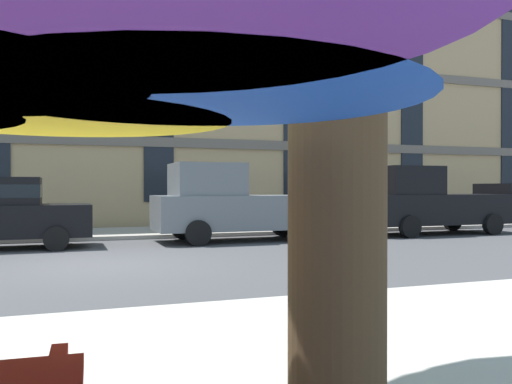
# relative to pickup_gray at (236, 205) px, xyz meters

# --- Properties ---
(ground_plane) EXTENTS (120.00, 120.00, 0.00)m
(ground_plane) POSITION_rel_pickup_gray_xyz_m (-4.08, -3.70, -1.03)
(ground_plane) COLOR #424244
(sidewalk_far) EXTENTS (56.00, 3.60, 0.12)m
(sidewalk_far) POSITION_rel_pickup_gray_xyz_m (-4.08, 3.10, -0.97)
(sidewalk_far) COLOR #9E998E
(sidewalk_far) RESTS_ON ground
(apartment_building) EXTENTS (44.38, 12.08, 12.80)m
(apartment_building) POSITION_rel_pickup_gray_xyz_m (-4.08, 11.29, 5.37)
(apartment_building) COLOR tan
(apartment_building) RESTS_ON ground
(pickup_gray) EXTENTS (5.10, 2.12, 2.20)m
(pickup_gray) POSITION_rel_pickup_gray_xyz_m (0.00, 0.00, 0.00)
(pickup_gray) COLOR slate
(pickup_gray) RESTS_ON ground
(pickup_black) EXTENTS (5.10, 2.12, 2.20)m
(pickup_black) POSITION_rel_pickup_gray_xyz_m (6.55, 0.00, 0.00)
(pickup_black) COLOR black
(pickup_black) RESTS_ON ground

